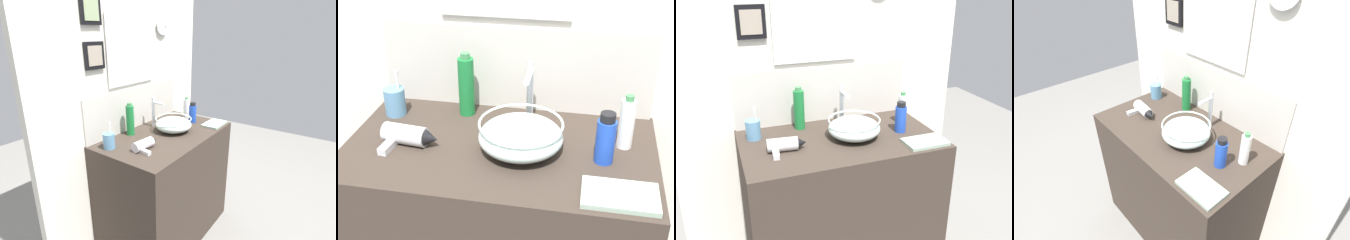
# 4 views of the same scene
# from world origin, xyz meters

# --- Properties ---
(ground_plane) EXTENTS (6.00, 6.00, 0.00)m
(ground_plane) POSITION_xyz_m (0.00, 0.00, 0.00)
(ground_plane) COLOR gray
(vanity_counter) EXTENTS (1.02, 0.59, 0.88)m
(vanity_counter) POSITION_xyz_m (0.00, 0.00, 0.44)
(vanity_counter) COLOR #382D26
(vanity_counter) RESTS_ON ground
(back_panel) EXTENTS (1.69, 0.10, 2.51)m
(back_panel) POSITION_xyz_m (-0.00, 0.32, 1.25)
(back_panel) COLOR silver
(back_panel) RESTS_ON ground
(glass_bowl_sink) EXTENTS (0.27, 0.27, 0.11)m
(glass_bowl_sink) POSITION_xyz_m (0.07, -0.01, 0.94)
(glass_bowl_sink) COLOR silver
(glass_bowl_sink) RESTS_ON vanity_counter
(faucet) EXTENTS (0.02, 0.11, 0.24)m
(faucet) POSITION_xyz_m (0.07, 0.17, 1.02)
(faucet) COLOR silver
(faucet) RESTS_ON vanity_counter
(hair_drier) EXTENTS (0.19, 0.13, 0.07)m
(hair_drier) POSITION_xyz_m (-0.30, -0.05, 0.91)
(hair_drier) COLOR silver
(hair_drier) RESTS_ON vanity_counter
(toothbrush_cup) EXTENTS (0.08, 0.08, 0.17)m
(toothbrush_cup) POSITION_xyz_m (-0.42, 0.15, 0.93)
(toothbrush_cup) COLOR #598CB2
(toothbrush_cup) RESTS_ON vanity_counter
(lotion_bottle) EXTENTS (0.05, 0.05, 0.19)m
(lotion_bottle) POSITION_xyz_m (0.40, 0.08, 0.97)
(lotion_bottle) COLOR white
(lotion_bottle) RESTS_ON vanity_counter
(spray_bottle) EXTENTS (0.06, 0.06, 0.17)m
(spray_bottle) POSITION_xyz_m (0.34, -0.03, 0.96)
(spray_bottle) COLOR blue
(spray_bottle) RESTS_ON vanity_counter
(shampoo_bottle) EXTENTS (0.06, 0.06, 0.24)m
(shampoo_bottle) POSITION_xyz_m (-0.16, 0.20, 0.99)
(shampoo_bottle) COLOR #197233
(shampoo_bottle) RESTS_ON vanity_counter
(hand_towel) EXTENTS (0.21, 0.14, 0.02)m
(hand_towel) POSITION_xyz_m (0.38, -0.21, 0.89)
(hand_towel) COLOR #99B29E
(hand_towel) RESTS_ON vanity_counter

